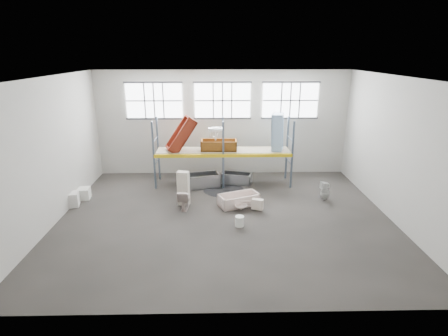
{
  "coord_description": "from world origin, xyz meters",
  "views": [
    {
      "loc": [
        -0.28,
        -11.68,
        5.77
      ],
      "look_at": [
        0.0,
        1.5,
        1.4
      ],
      "focal_mm": 28.16,
      "sensor_mm": 36.0,
      "label": 1
    }
  ],
  "objects_px": {
    "toilet_beige": "(184,199)",
    "carton_near": "(70,199)",
    "bathtub_beige": "(239,200)",
    "blue_tub_upright": "(277,132)",
    "steel_tub_right": "(237,178)",
    "steel_tub_left": "(200,180)",
    "bucket": "(240,221)",
    "cistern_tall": "(183,188)",
    "toilet_white": "(325,191)",
    "rust_tub_flat": "(219,145)"
  },
  "relations": [
    {
      "from": "bathtub_beige",
      "to": "cistern_tall",
      "type": "distance_m",
      "value": 2.23
    },
    {
      "from": "steel_tub_right",
      "to": "bucket",
      "type": "xyz_separation_m",
      "value": [
        -0.14,
        -4.2,
        -0.06
      ]
    },
    {
      "from": "toilet_beige",
      "to": "carton_near",
      "type": "relative_size",
      "value": 1.2
    },
    {
      "from": "bucket",
      "to": "toilet_white",
      "type": "bearing_deg",
      "value": 31.36
    },
    {
      "from": "cistern_tall",
      "to": "toilet_white",
      "type": "distance_m",
      "value": 5.74
    },
    {
      "from": "cistern_tall",
      "to": "bucket",
      "type": "bearing_deg",
      "value": -29.19
    },
    {
      "from": "toilet_white",
      "to": "carton_near",
      "type": "relative_size",
      "value": 1.22
    },
    {
      "from": "toilet_white",
      "to": "rust_tub_flat",
      "type": "bearing_deg",
      "value": -123.6
    },
    {
      "from": "bathtub_beige",
      "to": "toilet_beige",
      "type": "bearing_deg",
      "value": 165.41
    },
    {
      "from": "blue_tub_upright",
      "to": "bucket",
      "type": "xyz_separation_m",
      "value": [
        -1.91,
        -4.19,
        -2.21
      ]
    },
    {
      "from": "steel_tub_left",
      "to": "rust_tub_flat",
      "type": "height_order",
      "value": "rust_tub_flat"
    },
    {
      "from": "blue_tub_upright",
      "to": "toilet_white",
      "type": "bearing_deg",
      "value": -49.01
    },
    {
      "from": "toilet_white",
      "to": "carton_near",
      "type": "distance_m",
      "value": 10.18
    },
    {
      "from": "toilet_beige",
      "to": "steel_tub_right",
      "type": "distance_m",
      "value": 3.49
    },
    {
      "from": "cistern_tall",
      "to": "steel_tub_right",
      "type": "height_order",
      "value": "cistern_tall"
    },
    {
      "from": "steel_tub_left",
      "to": "toilet_beige",
      "type": "bearing_deg",
      "value": -102.61
    },
    {
      "from": "steel_tub_left",
      "to": "bucket",
      "type": "height_order",
      "value": "steel_tub_left"
    },
    {
      "from": "bathtub_beige",
      "to": "blue_tub_upright",
      "type": "relative_size",
      "value": 0.96
    },
    {
      "from": "toilet_white",
      "to": "steel_tub_right",
      "type": "xyz_separation_m",
      "value": [
        -3.49,
        1.99,
        -0.15
      ]
    },
    {
      "from": "toilet_beige",
      "to": "steel_tub_right",
      "type": "height_order",
      "value": "toilet_beige"
    },
    {
      "from": "toilet_beige",
      "to": "rust_tub_flat",
      "type": "distance_m",
      "value": 3.37
    },
    {
      "from": "blue_tub_upright",
      "to": "carton_near",
      "type": "xyz_separation_m",
      "value": [
        -8.46,
        -2.38,
        -2.12
      ]
    },
    {
      "from": "steel_tub_right",
      "to": "blue_tub_upright",
      "type": "relative_size",
      "value": 0.82
    },
    {
      "from": "toilet_beige",
      "to": "carton_near",
      "type": "height_order",
      "value": "toilet_beige"
    },
    {
      "from": "cistern_tall",
      "to": "steel_tub_right",
      "type": "bearing_deg",
      "value": 58.77
    },
    {
      "from": "bathtub_beige",
      "to": "steel_tub_left",
      "type": "height_order",
      "value": "steel_tub_left"
    },
    {
      "from": "bathtub_beige",
      "to": "steel_tub_right",
      "type": "bearing_deg",
      "value": 66.38
    },
    {
      "from": "toilet_beige",
      "to": "steel_tub_right",
      "type": "bearing_deg",
      "value": -121.82
    },
    {
      "from": "steel_tub_right",
      "to": "carton_near",
      "type": "distance_m",
      "value": 7.1
    },
    {
      "from": "cistern_tall",
      "to": "blue_tub_upright",
      "type": "bearing_deg",
      "value": 42.6
    },
    {
      "from": "toilet_white",
      "to": "rust_tub_flat",
      "type": "distance_m",
      "value": 4.96
    },
    {
      "from": "cistern_tall",
      "to": "toilet_white",
      "type": "height_order",
      "value": "cistern_tall"
    },
    {
      "from": "rust_tub_flat",
      "to": "bucket",
      "type": "relative_size",
      "value": 4.37
    },
    {
      "from": "cistern_tall",
      "to": "rust_tub_flat",
      "type": "xyz_separation_m",
      "value": [
        1.41,
        2.34,
        1.13
      ]
    },
    {
      "from": "toilet_white",
      "to": "rust_tub_flat",
      "type": "xyz_separation_m",
      "value": [
        -4.31,
        2.0,
        1.43
      ]
    },
    {
      "from": "cistern_tall",
      "to": "blue_tub_upright",
      "type": "xyz_separation_m",
      "value": [
        4.01,
        2.32,
        1.71
      ]
    },
    {
      "from": "steel_tub_left",
      "to": "rust_tub_flat",
      "type": "xyz_separation_m",
      "value": [
        0.84,
        0.44,
        1.51
      ]
    },
    {
      "from": "steel_tub_right",
      "to": "blue_tub_upright",
      "type": "bearing_deg",
      "value": -0.36
    },
    {
      "from": "steel_tub_left",
      "to": "bucket",
      "type": "xyz_separation_m",
      "value": [
        1.52,
        -3.77,
        -0.12
      ]
    },
    {
      "from": "bathtub_beige",
      "to": "rust_tub_flat",
      "type": "distance_m",
      "value": 3.02
    },
    {
      "from": "bucket",
      "to": "toilet_beige",
      "type": "bearing_deg",
      "value": 144.07
    },
    {
      "from": "blue_tub_upright",
      "to": "bathtub_beige",
      "type": "bearing_deg",
      "value": -127.04
    },
    {
      "from": "toilet_beige",
      "to": "blue_tub_upright",
      "type": "xyz_separation_m",
      "value": [
        3.95,
        2.71,
        2.01
      ]
    },
    {
      "from": "bucket",
      "to": "carton_near",
      "type": "height_order",
      "value": "carton_near"
    },
    {
      "from": "toilet_beige",
      "to": "steel_tub_left",
      "type": "height_order",
      "value": "toilet_beige"
    },
    {
      "from": "carton_near",
      "to": "bathtub_beige",
      "type": "bearing_deg",
      "value": -0.43
    },
    {
      "from": "bathtub_beige",
      "to": "steel_tub_left",
      "type": "xyz_separation_m",
      "value": [
        -1.6,
        2.01,
        0.08
      ]
    },
    {
      "from": "steel_tub_right",
      "to": "rust_tub_flat",
      "type": "bearing_deg",
      "value": 179.27
    },
    {
      "from": "bathtub_beige",
      "to": "cistern_tall",
      "type": "relative_size",
      "value": 1.14
    },
    {
      "from": "rust_tub_flat",
      "to": "bucket",
      "type": "height_order",
      "value": "rust_tub_flat"
    }
  ]
}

